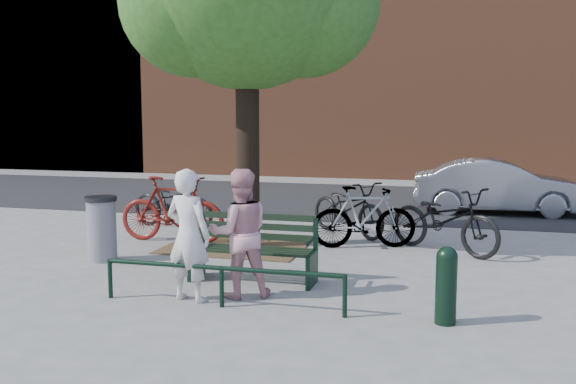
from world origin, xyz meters
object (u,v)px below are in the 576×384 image
(person_right, at_px, (240,233))
(bollard, at_px, (446,283))
(park_bench, at_px, (254,247))
(litter_bin, at_px, (102,228))
(parked_car, at_px, (498,187))
(person_left, at_px, (188,235))
(bicycle_c, at_px, (348,208))

(person_right, relative_size, bollard, 1.87)
(park_bench, xyz_separation_m, bollard, (2.62, -1.21, -0.01))
(person_right, distance_m, litter_bin, 3.07)
(person_right, distance_m, parked_car, 8.62)
(person_left, bearing_deg, bicycle_c, -92.27)
(bollard, bearing_deg, park_bench, 155.24)
(park_bench, relative_size, bicycle_c, 0.87)
(park_bench, distance_m, person_left, 1.28)
(litter_bin, bearing_deg, person_left, -36.74)
(person_right, height_order, parked_car, person_right)
(bollard, xyz_separation_m, parked_car, (0.98, 8.28, 0.16))
(person_left, height_order, person_right, person_left)
(bollard, bearing_deg, bicycle_c, 111.64)
(person_right, bearing_deg, litter_bin, -52.52)
(park_bench, distance_m, litter_bin, 2.75)
(person_right, bearing_deg, person_left, 4.52)
(person_left, bearing_deg, person_right, -136.63)
(person_left, bearing_deg, parked_car, -104.77)
(person_left, relative_size, person_right, 1.01)
(litter_bin, xyz_separation_m, parked_car, (6.29, 6.55, 0.11))
(person_right, relative_size, parked_car, 0.43)
(person_left, relative_size, bollard, 1.89)
(litter_bin, relative_size, parked_car, 0.27)
(parked_car, bearing_deg, bicycle_c, 136.90)
(person_left, height_order, bicycle_c, person_left)
(bollard, relative_size, bicycle_c, 0.44)
(park_bench, xyz_separation_m, person_left, (-0.49, -1.13, 0.35))
(person_left, xyz_separation_m, person_right, (0.55, 0.34, -0.01))
(person_right, distance_m, bicycle_c, 4.48)
(bollard, height_order, parked_car, parked_car)
(park_bench, xyz_separation_m, bicycle_c, (0.70, 3.63, 0.05))
(person_right, bearing_deg, parked_car, -141.35)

